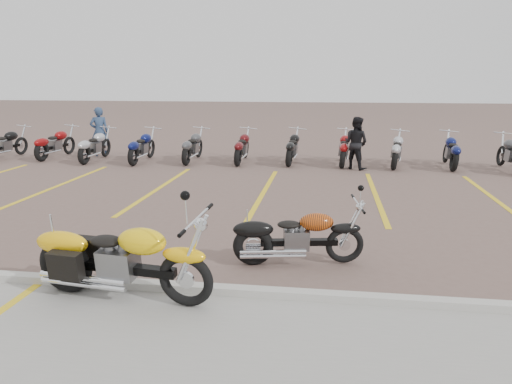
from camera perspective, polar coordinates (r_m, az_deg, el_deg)
ground at (r=8.50m, az=-2.58°, el=-5.98°), size 100.00×100.00×0.00m
curb at (r=6.66m, az=-5.86°, el=-11.01°), size 60.00×0.18×0.12m
parking_stripes at (r=12.30m, az=0.91°, el=0.03°), size 38.00×5.50×0.01m
yellow_cruiser at (r=6.55m, az=-15.29°, el=-7.73°), size 2.41×0.50×0.99m
flame_cruiser at (r=7.51m, az=4.52°, el=-5.35°), size 1.96×0.48×0.81m
person_a at (r=18.70m, az=-17.46°, el=6.59°), size 0.75×0.65×1.74m
person_b at (r=15.58m, az=11.35°, el=5.50°), size 0.98×0.92×1.60m
bg_bike_row at (r=16.19m, az=4.01°, el=5.10°), size 20.59×2.04×1.10m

